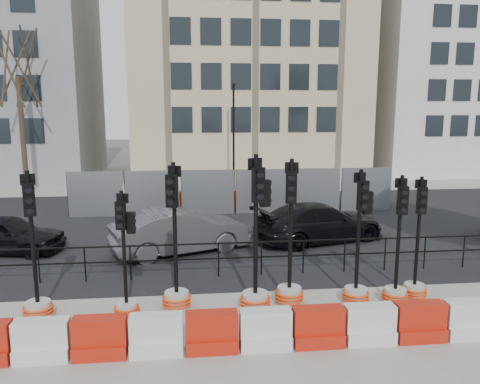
{
  "coord_description": "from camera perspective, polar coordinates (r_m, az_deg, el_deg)",
  "views": [
    {
      "loc": [
        -1.91,
        -11.2,
        4.66
      ],
      "look_at": [
        -0.41,
        3.0,
        2.08
      ],
      "focal_mm": 35.0,
      "sensor_mm": 36.0,
      "label": 1
    }
  ],
  "objects": [
    {
      "name": "building_cream",
      "position": [
        33.7,
        0.71,
        17.64
      ],
      "size": [
        15.0,
        10.06,
        18.0
      ],
      "color": "#C0B48D",
      "rests_on": "ground"
    },
    {
      "name": "heras_fencing",
      "position": [
        21.46,
        -0.85,
        -0.45
      ],
      "size": [
        14.33,
        1.72,
        2.0
      ],
      "color": "gray",
      "rests_on": "ground"
    },
    {
      "name": "road",
      "position": [
        18.88,
        -0.04,
        -4.0
      ],
      "size": [
        40.0,
        14.0,
        0.03
      ],
      "primitive_type": "cube",
      "color": "black",
      "rests_on": "ground"
    },
    {
      "name": "traffic_signal_a",
      "position": [
        11.49,
        -23.56,
        -10.86
      ],
      "size": [
        0.66,
        0.66,
        3.36
      ],
      "rotation": [
        0.0,
        0.0,
        0.32
      ],
      "color": "#B8B7B3",
      "rests_on": "ground"
    },
    {
      "name": "tree_bare_far",
      "position": [
        28.28,
        -25.5,
        13.31
      ],
      "size": [
        2.0,
        2.0,
        9.0
      ],
      "color": "#473828",
      "rests_on": "ground"
    },
    {
      "name": "car_c",
      "position": [
        16.71,
        9.65,
        -3.68
      ],
      "size": [
        4.49,
        5.76,
        1.37
      ],
      "primitive_type": "imported",
      "rotation": [
        0.0,
        0.0,
        1.86
      ],
      "color": "black",
      "rests_on": "ground"
    },
    {
      "name": "traffic_signal_g",
      "position": [
        11.97,
        18.51,
        -9.91
      ],
      "size": [
        0.62,
        0.62,
        3.13
      ],
      "rotation": [
        0.0,
        0.0,
        -0.1
      ],
      "color": "#B8B7B3",
      "rests_on": "ground"
    },
    {
      "name": "lamp_post_far",
      "position": [
        26.33,
        -0.78,
        7.11
      ],
      "size": [
        0.12,
        0.56,
        6.0
      ],
      "color": "black",
      "rests_on": "ground"
    },
    {
      "name": "building_white",
      "position": [
        38.35,
        24.35,
        14.36
      ],
      "size": [
        12.0,
        9.06,
        16.0
      ],
      "color": "silver",
      "rests_on": "ground"
    },
    {
      "name": "traffic_signal_e",
      "position": [
        11.37,
        6.07,
        -10.07
      ],
      "size": [
        0.69,
        0.69,
        3.52
      ],
      "rotation": [
        0.0,
        0.0,
        -0.22
      ],
      "color": "#B8B7B3",
      "rests_on": "ground"
    },
    {
      "name": "barrier_row",
      "position": [
        9.63,
        6.33,
        -16.32
      ],
      "size": [
        16.75,
        0.5,
        0.8
      ],
      "color": "red",
      "rests_on": "ground"
    },
    {
      "name": "traffic_signal_b",
      "position": [
        10.94,
        -13.73,
        -11.33
      ],
      "size": [
        0.57,
        0.57,
        2.91
      ],
      "rotation": [
        0.0,
        0.0,
        -0.18
      ],
      "color": "#B8B7B3",
      "rests_on": "ground"
    },
    {
      "name": "kerb_railing",
      "position": [
        13.16,
        2.62,
        -7.34
      ],
      "size": [
        18.0,
        0.04,
        1.0
      ],
      "color": "black",
      "rests_on": "ground"
    },
    {
      "name": "traffic_signal_c",
      "position": [
        11.16,
        -7.82,
        -10.57
      ],
      "size": [
        0.68,
        0.68,
        3.47
      ],
      "rotation": [
        0.0,
        0.0,
        -0.34
      ],
      "color": "#B8B7B3",
      "rests_on": "ground"
    },
    {
      "name": "ground",
      "position": [
        12.28,
        3.45,
        -12.08
      ],
      "size": [
        120.0,
        120.0,
        0.0
      ],
      "primitive_type": "plane",
      "color": "#51514C",
      "rests_on": "ground"
    },
    {
      "name": "sidewalk_near",
      "position": [
        9.62,
        6.55,
        -18.74
      ],
      "size": [
        40.0,
        6.0,
        0.02
      ],
      "primitive_type": "cube",
      "color": "gray",
      "rests_on": "ground"
    },
    {
      "name": "traffic_signal_f",
      "position": [
        11.66,
        14.11,
        -9.53
      ],
      "size": [
        0.64,
        0.64,
        3.27
      ],
      "rotation": [
        0.0,
        0.0,
        0.15
      ],
      "color": "#B8B7B3",
      "rests_on": "ground"
    },
    {
      "name": "traffic_signal_h",
      "position": [
        12.43,
        20.6,
        -9.36
      ],
      "size": [
        0.6,
        0.6,
        3.05
      ],
      "rotation": [
        0.0,
        0.0,
        -0.22
      ],
      "color": "#B8B7B3",
      "rests_on": "ground"
    },
    {
      "name": "building_grey",
      "position": [
        35.4,
        -26.73,
        12.97
      ],
      "size": [
        11.0,
        9.06,
        14.0
      ],
      "color": "gray",
      "rests_on": "ground"
    },
    {
      "name": "car_a",
      "position": [
        16.96,
        -26.72,
        -4.61
      ],
      "size": [
        2.72,
        4.22,
        1.27
      ],
      "primitive_type": "imported",
      "rotation": [
        0.0,
        0.0,
        1.4
      ],
      "color": "black",
      "rests_on": "ground"
    },
    {
      "name": "car_b",
      "position": [
        15.31,
        -7.25,
        -4.72
      ],
      "size": [
        4.54,
        5.48,
        1.46
      ],
      "primitive_type": "imported",
      "rotation": [
        0.0,
        0.0,
        1.94
      ],
      "color": "#46464B",
      "rests_on": "ground"
    },
    {
      "name": "traffic_signal_d",
      "position": [
        10.92,
        1.99,
        -10.08
      ],
      "size": [
        0.72,
        0.72,
        3.66
      ],
      "rotation": [
        0.0,
        0.0,
        0.25
      ],
      "color": "#B8B7B3",
      "rests_on": "ground"
    },
    {
      "name": "sidewalk_far",
      "position": [
        27.66,
        -1.99,
        0.56
      ],
      "size": [
        40.0,
        4.0,
        0.02
      ],
      "primitive_type": "cube",
      "color": "gray",
      "rests_on": "ground"
    }
  ]
}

